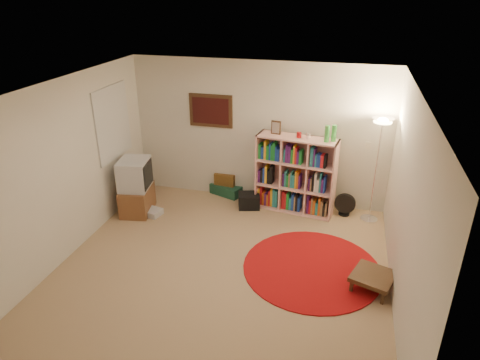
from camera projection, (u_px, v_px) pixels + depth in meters
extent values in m
cube|color=tan|center=(222.00, 269.00, 5.98)|extent=(4.50, 4.50, 0.02)
cube|color=white|center=(219.00, 89.00, 4.93)|extent=(4.50, 4.50, 0.02)
cube|color=beige|center=(258.00, 133.00, 7.44)|extent=(4.50, 0.02, 2.50)
cube|color=beige|center=(140.00, 304.00, 3.47)|extent=(4.50, 0.02, 2.50)
cube|color=beige|center=(66.00, 170.00, 5.97)|extent=(0.02, 4.50, 2.50)
cube|color=beige|center=(408.00, 209.00, 4.94)|extent=(0.02, 4.50, 2.50)
cube|color=#362113|center=(211.00, 111.00, 7.46)|extent=(0.78, 0.04, 0.58)
cube|color=#450F0D|center=(210.00, 111.00, 7.45)|extent=(0.66, 0.01, 0.46)
cube|color=white|center=(113.00, 123.00, 6.98)|extent=(0.03, 1.00, 1.20)
cube|color=beige|center=(368.00, 145.00, 7.02)|extent=(0.08, 0.01, 0.12)
cube|color=#FFB5AA|center=(293.00, 209.00, 7.52)|extent=(1.38, 0.57, 0.03)
cube|color=#FFB5AA|center=(298.00, 138.00, 6.97)|extent=(1.38, 0.57, 0.03)
cube|color=#FFB5AA|center=(259.00, 169.00, 7.48)|extent=(0.08, 0.38, 1.34)
cube|color=#FFB5AA|center=(334.00, 181.00, 7.02)|extent=(0.08, 0.38, 1.34)
cube|color=#FFB5AA|center=(298.00, 171.00, 7.40)|extent=(1.33, 0.21, 1.34)
cube|color=#FFB5AA|center=(283.00, 173.00, 7.32)|extent=(0.08, 0.36, 1.28)
cube|color=#FFB5AA|center=(308.00, 177.00, 7.17)|extent=(0.08, 0.36, 1.28)
cube|color=#FFB5AA|center=(295.00, 187.00, 7.34)|extent=(1.32, 0.54, 0.03)
cube|color=#FFB5AA|center=(296.00, 163.00, 7.15)|extent=(1.32, 0.54, 0.03)
cube|color=yellow|center=(260.00, 195.00, 7.64)|extent=(0.06, 0.16, 0.29)
cube|color=red|center=(262.00, 194.00, 7.61)|extent=(0.06, 0.16, 0.34)
cube|color=orange|center=(264.00, 198.00, 7.62)|extent=(0.06, 0.16, 0.23)
cube|color=#4D1B6D|center=(266.00, 198.00, 7.60)|extent=(0.06, 0.16, 0.23)
cube|color=orange|center=(268.00, 199.00, 7.59)|extent=(0.05, 0.16, 0.21)
cube|color=red|center=(270.00, 197.00, 7.57)|extent=(0.05, 0.16, 0.28)
cube|color=yellow|center=(272.00, 196.00, 7.54)|extent=(0.06, 0.16, 0.33)
cube|color=teal|center=(275.00, 197.00, 7.53)|extent=(0.06, 0.16, 0.34)
cube|color=teal|center=(277.00, 198.00, 7.52)|extent=(0.06, 0.16, 0.31)
cube|color=#4D1B6D|center=(260.00, 175.00, 7.47)|extent=(0.06, 0.16, 0.22)
cube|color=black|center=(263.00, 175.00, 7.45)|extent=(0.06, 0.16, 0.24)
cube|color=#1B3DA3|center=(265.00, 174.00, 7.43)|extent=(0.05, 0.16, 0.28)
cube|color=yellow|center=(267.00, 173.00, 7.41)|extent=(0.06, 0.16, 0.32)
cube|color=black|center=(269.00, 176.00, 7.41)|extent=(0.06, 0.16, 0.25)
cube|color=black|center=(272.00, 174.00, 7.37)|extent=(0.07, 0.16, 0.33)
cube|color=#1B8831|center=(261.00, 151.00, 7.28)|extent=(0.06, 0.16, 0.27)
cube|color=#1B3DA3|center=(264.00, 152.00, 7.27)|extent=(0.07, 0.16, 0.22)
cube|color=yellow|center=(266.00, 150.00, 7.23)|extent=(0.06, 0.16, 0.33)
cube|color=#1B8831|center=(269.00, 152.00, 7.23)|extent=(0.07, 0.16, 0.25)
cube|color=#1B3DA3|center=(271.00, 151.00, 7.21)|extent=(0.05, 0.16, 0.30)
cube|color=#1B8831|center=(273.00, 152.00, 7.20)|extent=(0.05, 0.16, 0.28)
cube|color=#1B8831|center=(275.00, 151.00, 7.18)|extent=(0.07, 0.16, 0.32)
cube|color=#1B3DA3|center=(277.00, 153.00, 7.18)|extent=(0.05, 0.15, 0.26)
cube|color=#1B3DA3|center=(279.00, 154.00, 7.18)|extent=(0.06, 0.16, 0.22)
cube|color=red|center=(284.00, 199.00, 7.47)|extent=(0.06, 0.16, 0.33)
cube|color=red|center=(286.00, 200.00, 7.46)|extent=(0.06, 0.16, 0.30)
cube|color=#1B8831|center=(288.00, 200.00, 7.45)|extent=(0.06, 0.16, 0.31)
cube|color=teal|center=(291.00, 202.00, 7.45)|extent=(0.06, 0.16, 0.23)
cube|color=#1B3DA3|center=(293.00, 201.00, 7.41)|extent=(0.06, 0.16, 0.31)
cube|color=#967751|center=(295.00, 202.00, 7.41)|extent=(0.05, 0.15, 0.27)
cube|color=black|center=(297.00, 202.00, 7.39)|extent=(0.05, 0.16, 0.31)
cube|color=#1B3DA3|center=(300.00, 203.00, 7.39)|extent=(0.06, 0.16, 0.26)
cube|color=#4D1B6D|center=(284.00, 179.00, 7.31)|extent=(0.05, 0.16, 0.23)
cube|color=teal|center=(286.00, 178.00, 7.29)|extent=(0.05, 0.16, 0.28)
cube|color=#1B8831|center=(288.00, 180.00, 7.29)|extent=(0.05, 0.16, 0.22)
cube|color=#967751|center=(290.00, 179.00, 7.27)|extent=(0.05, 0.16, 0.25)
cube|color=teal|center=(292.00, 179.00, 7.26)|extent=(0.05, 0.15, 0.28)
cube|color=teal|center=(294.00, 180.00, 7.25)|extent=(0.07, 0.16, 0.23)
cube|color=yellow|center=(297.00, 179.00, 7.22)|extent=(0.05, 0.16, 0.30)
cube|color=orange|center=(298.00, 179.00, 7.21)|extent=(0.05, 0.16, 0.30)
cube|color=#4D1B6D|center=(300.00, 181.00, 7.21)|extent=(0.05, 0.16, 0.24)
cube|color=teal|center=(285.00, 155.00, 7.13)|extent=(0.05, 0.16, 0.23)
cube|color=#4D1B6D|center=(288.00, 153.00, 7.10)|extent=(0.06, 0.16, 0.32)
cube|color=#4D1B6D|center=(290.00, 154.00, 7.09)|extent=(0.07, 0.16, 0.30)
cube|color=#1B8831|center=(293.00, 156.00, 7.09)|extent=(0.06, 0.16, 0.25)
cube|color=yellow|center=(295.00, 154.00, 7.06)|extent=(0.05, 0.16, 0.32)
cube|color=red|center=(297.00, 155.00, 7.06)|extent=(0.05, 0.16, 0.29)
cube|color=#4D1B6D|center=(299.00, 157.00, 7.05)|extent=(0.06, 0.16, 0.23)
cube|color=#1B8831|center=(301.00, 157.00, 7.04)|extent=(0.06, 0.16, 0.25)
cube|color=#4D1B6D|center=(309.00, 203.00, 7.32)|extent=(0.06, 0.16, 0.33)
cube|color=red|center=(311.00, 206.00, 7.32)|extent=(0.05, 0.16, 0.25)
cube|color=#967751|center=(313.00, 205.00, 7.30)|extent=(0.05, 0.16, 0.29)
cube|color=orange|center=(315.00, 206.00, 7.29)|extent=(0.06, 0.16, 0.26)
cube|color=teal|center=(317.00, 208.00, 7.28)|extent=(0.06, 0.16, 0.23)
cube|color=orange|center=(320.00, 206.00, 7.25)|extent=(0.06, 0.16, 0.32)
cube|color=#967751|center=(322.00, 207.00, 7.25)|extent=(0.06, 0.16, 0.27)
cube|color=black|center=(324.00, 209.00, 7.24)|extent=(0.06, 0.16, 0.21)
cube|color=#967751|center=(327.00, 209.00, 7.22)|extent=(0.05, 0.16, 0.25)
cube|color=#4D1B6D|center=(310.00, 183.00, 7.16)|extent=(0.05, 0.16, 0.22)
cube|color=#967751|center=(312.00, 183.00, 7.15)|extent=(0.05, 0.16, 0.22)
cube|color=black|center=(314.00, 182.00, 7.12)|extent=(0.06, 0.16, 0.31)
cube|color=white|center=(316.00, 181.00, 7.10)|extent=(0.06, 0.16, 0.33)
cube|color=white|center=(318.00, 185.00, 7.11)|extent=(0.06, 0.16, 0.22)
cube|color=teal|center=(321.00, 182.00, 7.07)|extent=(0.05, 0.16, 0.34)
cube|color=#4D1B6D|center=(323.00, 185.00, 7.08)|extent=(0.06, 0.16, 0.25)
cube|color=#1B3DA3|center=(325.00, 184.00, 7.06)|extent=(0.05, 0.16, 0.28)
cube|color=teal|center=(313.00, 156.00, 6.95)|extent=(0.07, 0.16, 0.33)
cube|color=#4D1B6D|center=(315.00, 157.00, 6.95)|extent=(0.05, 0.16, 0.31)
cube|color=teal|center=(317.00, 160.00, 6.95)|extent=(0.05, 0.15, 0.21)
cube|color=#1B3DA3|center=(318.00, 160.00, 6.94)|extent=(0.05, 0.16, 0.23)
cube|color=#1B3DA3|center=(320.00, 161.00, 6.93)|extent=(0.05, 0.16, 0.22)
cube|color=red|center=(323.00, 161.00, 6.92)|extent=(0.07, 0.16, 0.23)
cube|color=black|center=(326.00, 161.00, 6.90)|extent=(0.06, 0.16, 0.22)
cube|color=#362113|center=(276.00, 128.00, 7.07)|extent=(0.16, 0.04, 0.23)
cube|color=#A39488|center=(276.00, 128.00, 7.06)|extent=(0.12, 0.03, 0.18)
cylinder|color=#B11012|center=(299.00, 135.00, 6.94)|extent=(0.09, 0.09, 0.09)
cylinder|color=white|center=(308.00, 136.00, 6.89)|extent=(0.08, 0.08, 0.11)
cylinder|color=green|center=(327.00, 134.00, 6.71)|extent=(0.09, 0.09, 0.27)
cylinder|color=green|center=(334.00, 133.00, 6.74)|extent=(0.09, 0.09, 0.27)
cylinder|color=white|center=(369.00, 219.00, 7.19)|extent=(0.29, 0.29, 0.03)
cylinder|color=white|center=(375.00, 173.00, 6.85)|extent=(0.02, 0.02, 1.65)
cone|color=white|center=(383.00, 122.00, 6.49)|extent=(0.34, 0.34, 0.13)
cylinder|color=#FFD88C|center=(383.00, 122.00, 6.49)|extent=(0.28, 0.28, 0.02)
cylinder|color=black|center=(344.00, 214.00, 7.36)|extent=(0.20, 0.20, 0.03)
cylinder|color=black|center=(344.00, 209.00, 7.32)|extent=(0.04, 0.04, 0.14)
cylinder|color=black|center=(345.00, 203.00, 7.25)|extent=(0.35, 0.09, 0.35)
cube|color=brown|center=(137.00, 200.00, 7.37)|extent=(0.56, 0.73, 0.46)
cube|color=silver|center=(134.00, 174.00, 7.17)|extent=(0.55, 0.62, 0.51)
cube|color=black|center=(148.00, 174.00, 7.15)|extent=(0.09, 0.47, 0.42)
cube|color=black|center=(148.00, 174.00, 7.15)|extent=(0.08, 0.42, 0.37)
cube|color=silver|center=(152.00, 212.00, 7.33)|extent=(0.36, 0.32, 0.10)
cube|color=#153B2A|center=(228.00, 189.00, 8.07)|extent=(0.68, 0.56, 0.19)
cube|color=brown|center=(226.00, 178.00, 8.03)|extent=(0.41, 0.32, 0.22)
cube|color=black|center=(249.00, 201.00, 7.56)|extent=(0.44, 0.40, 0.26)
cylinder|color=maroon|center=(312.00, 268.00, 5.96)|extent=(1.91, 1.91, 0.02)
cube|color=#362113|center=(373.00, 276.00, 5.48)|extent=(0.64, 0.64, 0.06)
cube|color=#362113|center=(351.00, 286.00, 5.48)|extent=(0.05, 0.05, 0.18)
cube|color=#362113|center=(383.00, 298.00, 5.27)|extent=(0.05, 0.05, 0.18)
cube|color=#362113|center=(362.00, 270.00, 5.78)|extent=(0.05, 0.05, 0.18)
cube|color=#362113|center=(392.00, 281.00, 5.57)|extent=(0.05, 0.05, 0.18)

